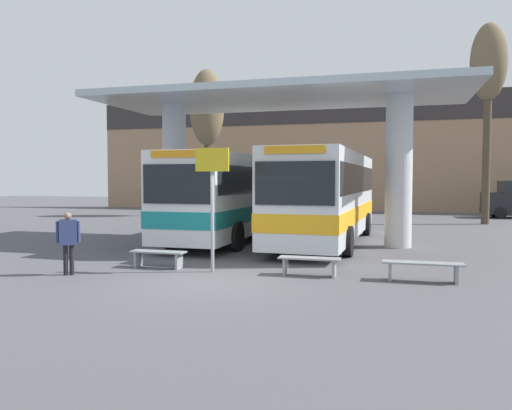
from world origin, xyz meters
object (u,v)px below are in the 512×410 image
waiting_bench_mid_platform (158,256)px  poplar_tree_behind_right (207,110)px  transit_bus_left_bay (232,193)px  pedestrian_waiting (68,237)px  waiting_bench_near_pillar (309,262)px  transit_bus_center_bay (327,194)px  poplar_tree_behind_left (489,70)px  info_sign_platform (212,184)px  waiting_bench_far_platform (423,267)px

waiting_bench_mid_platform → poplar_tree_behind_right: poplar_tree_behind_right is taller
transit_bus_left_bay → waiting_bench_mid_platform: (0.12, -6.78, -1.50)m
pedestrian_waiting → waiting_bench_near_pillar: bearing=-16.6°
transit_bus_center_bay → pedestrian_waiting: size_ratio=6.90×
pedestrian_waiting → poplar_tree_behind_left: 23.36m
waiting_bench_mid_platform → transit_bus_center_bay: bearing=61.4°
poplar_tree_behind_left → waiting_bench_near_pillar: bearing=-111.8°
waiting_bench_near_pillar → transit_bus_left_bay: bearing=122.1°
transit_bus_left_bay → info_sign_platform: size_ratio=3.26×
transit_bus_left_bay → waiting_bench_far_platform: 9.81m
info_sign_platform → waiting_bench_mid_platform: bearing=174.4°
info_sign_platform → poplar_tree_behind_left: poplar_tree_behind_left is taller
poplar_tree_behind_left → poplar_tree_behind_right: size_ratio=1.11×
waiting_bench_far_platform → pedestrian_waiting: 8.67m
pedestrian_waiting → poplar_tree_behind_right: size_ratio=0.16×
pedestrian_waiting → info_sign_platform: bearing=-9.0°
poplar_tree_behind_left → poplar_tree_behind_right: bearing=173.7°
info_sign_platform → poplar_tree_behind_left: 20.20m
waiting_bench_near_pillar → poplar_tree_behind_left: 19.74m
transit_bus_center_bay → pedestrian_waiting: (-5.38, -8.24, -0.90)m
transit_bus_left_bay → pedestrian_waiting: (-1.58, -8.30, -0.88)m
waiting_bench_near_pillar → poplar_tree_behind_right: size_ratio=0.16×
transit_bus_left_bay → waiting_bench_mid_platform: 6.95m
transit_bus_left_bay → waiting_bench_mid_platform: bearing=91.5°
transit_bus_center_bay → poplar_tree_behind_right: poplar_tree_behind_right is taller
poplar_tree_behind_right → transit_bus_center_bay: bearing=-51.5°
poplar_tree_behind_left → waiting_bench_far_platform: bearing=-103.5°
transit_bus_left_bay → waiting_bench_far_platform: transit_bus_left_bay is taller
waiting_bench_near_pillar → info_sign_platform: bearing=-176.4°
transit_bus_left_bay → transit_bus_center_bay: 3.79m
transit_bus_center_bay → waiting_bench_mid_platform: size_ratio=7.14×
waiting_bench_far_platform → pedestrian_waiting: pedestrian_waiting is taller
info_sign_platform → transit_bus_left_bay: bearing=104.2°
transit_bus_left_bay → info_sign_platform: transit_bus_left_bay is taller
waiting_bench_far_platform → poplar_tree_behind_left: (4.03, 16.81, 7.86)m
transit_bus_left_bay → poplar_tree_behind_left: (10.96, 10.03, 6.37)m
transit_bus_left_bay → poplar_tree_behind_right: 14.11m
transit_bus_center_bay → waiting_bench_far_platform: size_ratio=5.90×
waiting_bench_far_platform → poplar_tree_behind_left: bearing=76.5°
waiting_bench_mid_platform → pedestrian_waiting: 2.36m
poplar_tree_behind_right → poplar_tree_behind_left: bearing=-6.3°
waiting_bench_far_platform → poplar_tree_behind_right: poplar_tree_behind_right is taller
waiting_bench_far_platform → transit_bus_left_bay: bearing=135.6°
pedestrian_waiting → poplar_tree_behind_left: (12.55, 18.33, 7.25)m
waiting_bench_near_pillar → pedestrian_waiting: pedestrian_waiting is taller
waiting_bench_far_platform → waiting_bench_near_pillar: bearing=180.0°
waiting_bench_mid_platform → waiting_bench_far_platform: 6.81m
waiting_bench_mid_platform → poplar_tree_behind_right: 20.62m
transit_bus_left_bay → pedestrian_waiting: transit_bus_left_bay is taller
transit_bus_center_bay → info_sign_platform: size_ratio=3.39×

